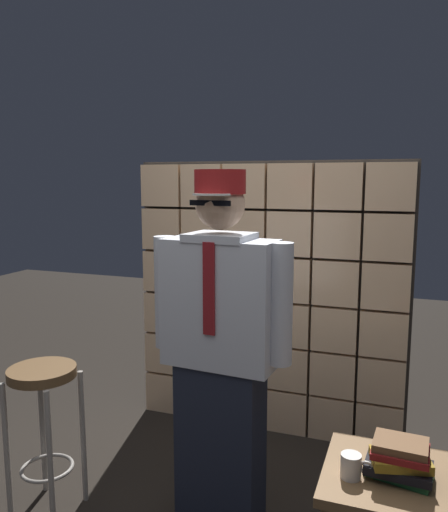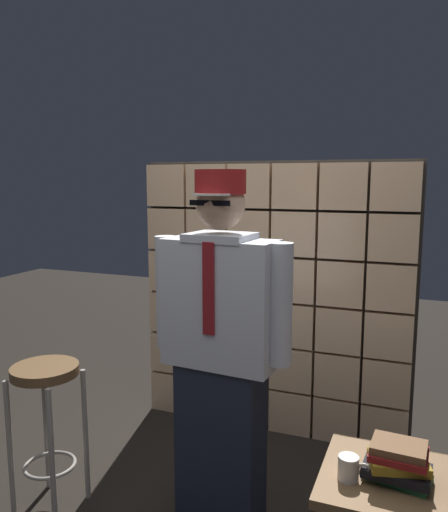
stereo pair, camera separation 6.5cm
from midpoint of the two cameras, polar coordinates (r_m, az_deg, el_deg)
The scene contains 6 objects.
glass_block_wall at distance 3.46m, azimuth 5.85°, elevation -4.99°, with size 1.86×0.10×1.86m.
standing_person at distance 2.45m, azimuth 0.38°, elevation -10.48°, with size 0.71×0.31×1.77m.
bar_stool at distance 2.86m, azimuth -18.66°, elevation -15.36°, with size 0.34×0.34×0.78m.
side_table at distance 2.30m, azimuth 18.83°, elevation -24.07°, with size 0.52×0.52×0.57m.
book_stack at distance 2.20m, azimuth 19.82°, elevation -21.03°, with size 0.26×0.20×0.15m.
coffee_mug at distance 2.17m, azimuth 14.79°, elevation -22.05°, with size 0.13×0.08×0.09m.
Camera 2 is at (0.94, -1.72, 1.72)m, focal length 35.61 mm.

